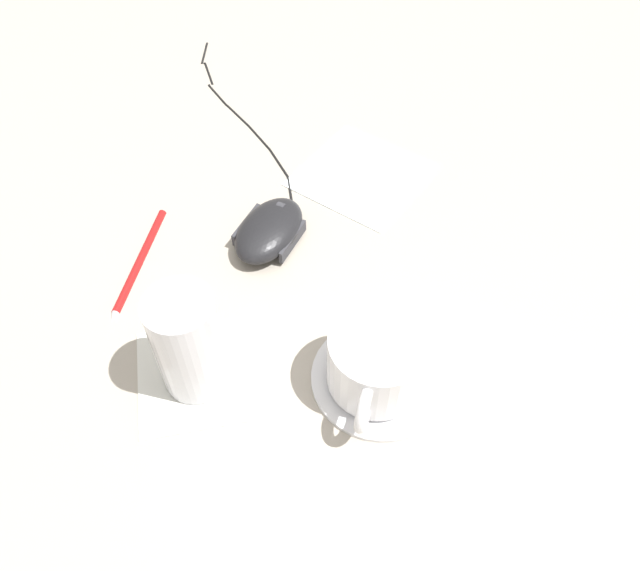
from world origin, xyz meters
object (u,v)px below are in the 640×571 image
saucer (380,377)px  computer_mouse (269,230)px  pen (138,260)px  drinking_glass (188,343)px  coffee_cup (377,362)px

saucer → computer_mouse: bearing=-166.8°
computer_mouse → pen: 0.14m
computer_mouse → drinking_glass: 0.19m
saucer → coffee_cup: (0.00, -0.01, 0.03)m
saucer → coffee_cup: bearing=-65.4°
computer_mouse → drinking_glass: drinking_glass is taller
coffee_cup → pen: size_ratio=0.75×
saucer → pen: size_ratio=0.90×
drinking_glass → pen: drinking_glass is taller
drinking_glass → pen: bearing=-169.3°
drinking_glass → coffee_cup: bearing=68.6°
drinking_glass → pen: size_ratio=0.78×
drinking_glass → pen: 0.17m
computer_mouse → pen: size_ratio=0.82×
coffee_cup → drinking_glass: (-0.06, -0.15, 0.02)m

